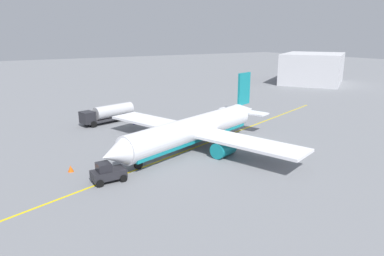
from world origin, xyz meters
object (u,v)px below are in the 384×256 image
(fuel_tanker, at_px, (109,113))
(safety_cone_nose, at_px, (71,169))
(refueling_worker, at_px, (134,120))
(pushback_tug, at_px, (108,173))
(airplane, at_px, (194,130))

(fuel_tanker, distance_m, safety_cone_nose, 23.70)
(refueling_worker, xyz_separation_m, safety_cone_nose, (14.94, 16.80, -0.45))
(fuel_tanker, distance_m, pushback_tug, 27.10)
(fuel_tanker, relative_size, refueling_worker, 6.50)
(fuel_tanker, height_order, refueling_worker, fuel_tanker)
(fuel_tanker, height_order, safety_cone_nose, fuel_tanker)
(fuel_tanker, xyz_separation_m, safety_cone_nose, (11.64, 20.60, -1.36))
(airplane, xyz_separation_m, fuel_tanker, (5.35, -20.64, -0.84))
(airplane, distance_m, pushback_tug, 15.12)
(safety_cone_nose, bearing_deg, refueling_worker, -131.66)
(airplane, height_order, fuel_tanker, airplane)
(pushback_tug, bearing_deg, airplane, -160.74)
(airplane, bearing_deg, refueling_worker, -83.07)
(fuel_tanker, bearing_deg, airplane, 104.53)
(airplane, relative_size, refueling_worker, 18.54)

